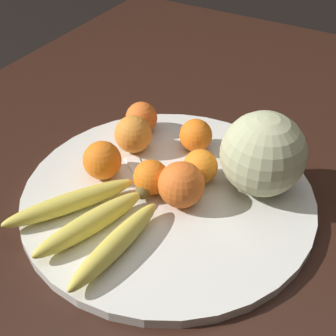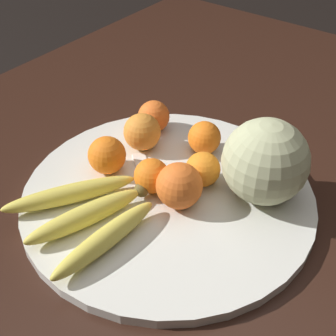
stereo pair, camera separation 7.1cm
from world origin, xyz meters
TOP-DOWN VIEW (x-y plane):
  - kitchen_table at (0.00, 0.00)m, footprint 1.61×1.09m
  - fruit_bowl at (0.01, -0.03)m, footprint 0.46×0.46m
  - melon at (0.09, -0.14)m, footprint 0.13×0.13m
  - banana_bunch at (-0.11, 0.03)m, footprint 0.23×0.20m
  - orange_front_left at (0.00, 0.00)m, footprint 0.06×0.06m
  - orange_front_right at (0.06, -0.06)m, footprint 0.06×0.06m
  - orange_mid_center at (0.13, 0.10)m, footprint 0.06×0.06m
  - orange_back_left at (0.08, 0.08)m, footprint 0.07×0.07m
  - orange_back_right at (0.14, -0.01)m, footprint 0.06×0.06m
  - orange_top_small at (-0.01, 0.09)m, footprint 0.06×0.06m
  - orange_side_extra at (-0.00, -0.05)m, footprint 0.07×0.07m
  - produce_tag at (0.03, 0.05)m, footprint 0.06×0.07m

SIDE VIEW (x-z plane):
  - kitchen_table at x=0.00m, z-range 0.29..1.03m
  - fruit_bowl at x=0.01m, z-range 0.74..0.76m
  - produce_tag at x=0.03m, z-range 0.76..0.76m
  - banana_bunch at x=-0.11m, z-range 0.76..0.79m
  - orange_front_left at x=0.00m, z-range 0.76..0.81m
  - orange_front_right at x=0.06m, z-range 0.76..0.81m
  - orange_back_right at x=0.14m, z-range 0.76..0.81m
  - orange_mid_center at x=0.13m, z-range 0.76..0.81m
  - orange_top_small at x=-0.01m, z-range 0.76..0.82m
  - orange_back_left at x=0.08m, z-range 0.76..0.82m
  - orange_side_extra at x=0.00m, z-range 0.76..0.83m
  - melon at x=0.09m, z-range 0.76..0.89m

